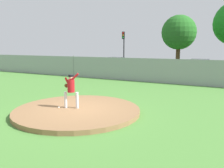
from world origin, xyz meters
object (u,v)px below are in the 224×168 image
Objects in this scene: baseball at (59,107)px; traffic_cone_orange at (130,71)px; parked_car_red at (199,69)px; parked_car_slate at (144,68)px; parked_car_teal at (77,65)px; parked_car_charcoal at (114,66)px; pitcher_youth at (71,88)px; traffic_light_near at (124,44)px.

baseball is 15.41m from traffic_cone_orange.
parked_car_slate is at bearing -172.02° from parked_car_red.
parked_car_charcoal is at bearing 1.77° from parked_car_teal.
baseball is at bearing -147.05° from pitcher_youth.
pitcher_youth is 15.27m from parked_car_charcoal.
pitcher_youth reaches higher than parked_car_teal.
parked_car_charcoal is (4.85, 0.15, 0.02)m from parked_car_teal.
pitcher_youth is 0.37× the size of parked_car_charcoal.
traffic_cone_orange is at bearing 103.23° from pitcher_youth.
parked_car_slate is at bearing 96.40° from pitcher_youth.
pitcher_youth is 17.41m from parked_car_teal.
traffic_light_near is (-9.52, 3.64, 2.43)m from parked_car_red.
baseball is (-0.47, -0.31, -0.89)m from pitcher_youth.
parked_car_slate is 5.21m from parked_car_red.
parked_car_red is (13.65, 0.59, 0.02)m from parked_car_teal.
parked_car_teal reaches higher than baseball.
parked_car_slate is at bearing -4.50° from parked_car_charcoal.
pitcher_youth is 0.33× the size of parked_car_teal.
baseball is at bearing -56.51° from parked_car_teal.
traffic_light_near is at bearing 159.06° from parked_car_red.
baseball is 19.75m from traffic_light_near.
baseball is 0.02× the size of parked_car_red.
parked_car_charcoal is 0.90× the size of traffic_light_near.
traffic_cone_orange is at bearing 158.60° from parked_car_slate.
traffic_light_near is (-4.36, 4.36, 2.48)m from parked_car_slate.
traffic_cone_orange reaches higher than baseball.
pitcher_youth is at bearing -54.65° from parked_car_teal.
traffic_light_near is at bearing 124.14° from traffic_cone_orange.
traffic_light_near reaches higher than parked_car_slate.
parked_car_teal is 6.40m from traffic_light_near.
parked_car_slate is (-1.10, 14.37, 0.54)m from baseball.
parked_car_teal is at bearing 179.07° from parked_car_slate.
baseball is at bearing -78.75° from traffic_cone_orange.
parked_car_slate is 3.66m from parked_car_charcoal.
pitcher_youth is 0.36× the size of parked_car_red.
parked_car_slate is 2.11m from traffic_cone_orange.
parked_car_red is 7.09m from traffic_cone_orange.
pitcher_youth is at bearing -69.99° from parked_car_charcoal.
baseball is at bearing -105.04° from parked_car_red.
parked_car_red is at bearing 2.46° from parked_car_teal.
traffic_light_near is at bearing 99.86° from parked_car_charcoal.
traffic_light_near is (4.14, 4.23, 2.45)m from parked_car_teal.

